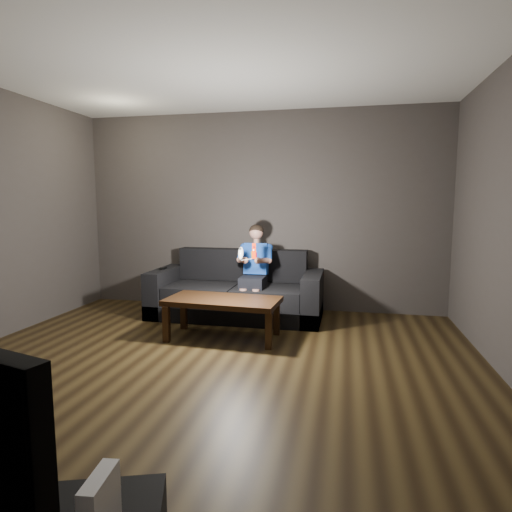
# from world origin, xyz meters

# --- Properties ---
(floor) EXTENTS (5.00, 5.00, 0.00)m
(floor) POSITION_xyz_m (0.00, 0.00, 0.00)
(floor) COLOR black
(floor) RESTS_ON ground
(back_wall) EXTENTS (5.00, 0.04, 2.70)m
(back_wall) POSITION_xyz_m (0.00, 2.50, 1.35)
(back_wall) COLOR #403A37
(back_wall) RESTS_ON ground
(ceiling) EXTENTS (5.00, 5.00, 0.02)m
(ceiling) POSITION_xyz_m (0.00, 0.00, 2.70)
(ceiling) COLOR silver
(ceiling) RESTS_ON back_wall
(sofa) EXTENTS (2.19, 0.94, 0.84)m
(sofa) POSITION_xyz_m (-0.19, 1.97, 0.28)
(sofa) COLOR black
(sofa) RESTS_ON floor
(child) EXTENTS (0.45, 0.55, 1.10)m
(child) POSITION_xyz_m (0.05, 1.91, 0.71)
(child) COLOR black
(child) RESTS_ON sofa
(wii_remote_red) EXTENTS (0.06, 0.07, 0.18)m
(wii_remote_red) POSITION_xyz_m (0.14, 1.49, 0.91)
(wii_remote_red) COLOR red
(wii_remote_red) RESTS_ON child
(nunchuk_white) EXTENTS (0.07, 0.10, 0.16)m
(nunchuk_white) POSITION_xyz_m (-0.02, 1.49, 0.89)
(nunchuk_white) COLOR white
(nunchuk_white) RESTS_ON child
(wii_remote_black) EXTENTS (0.04, 0.15, 0.03)m
(wii_remote_black) POSITION_xyz_m (-1.18, 1.89, 0.61)
(wii_remote_black) COLOR black
(wii_remote_black) RESTS_ON sofa
(coffee_table) EXTENTS (1.25, 0.69, 0.44)m
(coffee_table) POSITION_xyz_m (-0.11, 1.04, 0.38)
(coffee_table) COLOR black
(coffee_table) RESTS_ON floor
(wii_console) EXTENTS (0.07, 0.18, 0.23)m
(wii_console) POSITION_xyz_m (0.49, -2.27, 0.56)
(wii_console) COLOR white
(wii_console) RESTS_ON media_console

